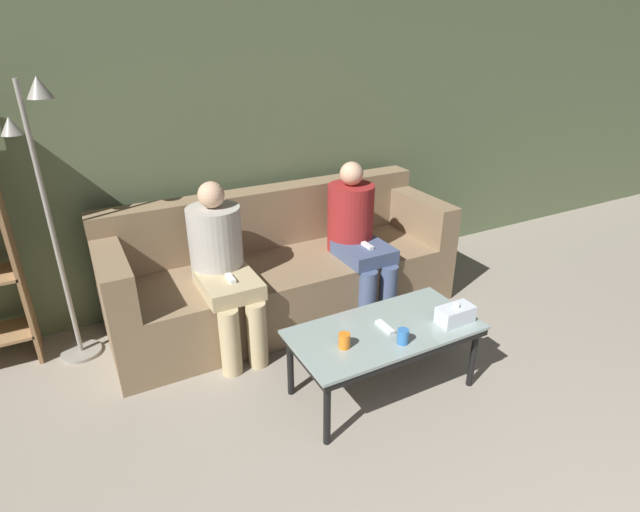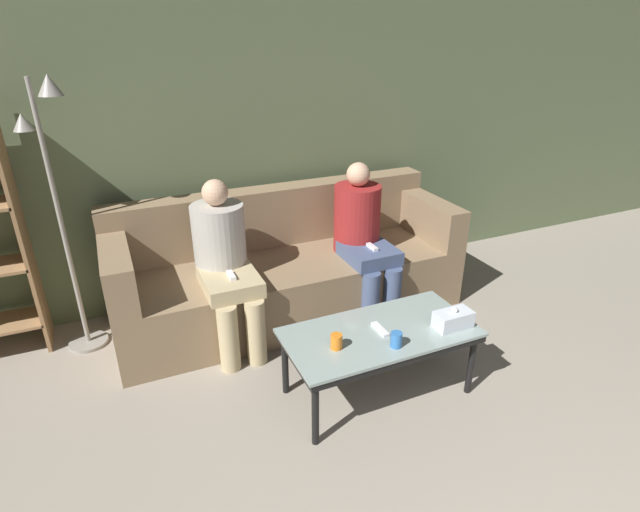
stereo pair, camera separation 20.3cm
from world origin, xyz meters
TOP-DOWN VIEW (x-y plane):
  - wall_back at (0.00, 4.08)m, footprint 12.00×0.06m
  - couch at (0.00, 3.57)m, footprint 2.56×0.86m
  - coffee_table at (0.14, 2.43)m, footprint 1.11×0.55m
  - cup_near_left at (0.14, 2.26)m, footprint 0.06×0.06m
  - cup_near_right at (-0.17, 2.38)m, footprint 0.07×0.07m
  - tissue_box at (0.54, 2.29)m, footprint 0.22×0.12m
  - game_remote at (0.14, 2.43)m, footprint 0.04×0.15m
  - standing_lamp at (-1.44, 3.70)m, footprint 0.31×0.26m
  - seated_person_left_end at (-0.52, 3.36)m, footprint 0.35×0.69m
  - seated_person_mid_left at (0.52, 3.37)m, footprint 0.35×0.65m

SIDE VIEW (x-z plane):
  - couch at x=0.00m, z-range -0.12..0.79m
  - coffee_table at x=0.14m, z-range 0.18..0.61m
  - game_remote at x=0.14m, z-range 0.44..0.46m
  - cup_near_right at x=-0.17m, z-range 0.44..0.52m
  - cup_near_left at x=0.14m, z-range 0.44..0.53m
  - tissue_box at x=0.54m, z-range 0.42..0.56m
  - seated_person_left_end at x=-0.52m, z-range 0.05..1.19m
  - seated_person_mid_left at x=0.52m, z-range 0.05..1.19m
  - standing_lamp at x=-1.44m, z-range 0.20..1.99m
  - wall_back at x=0.00m, z-range 0.00..2.60m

